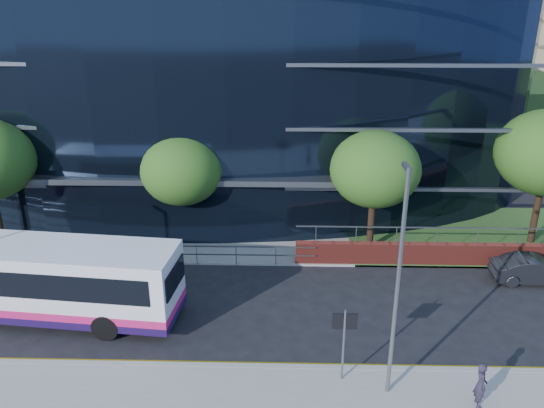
{
  "coord_description": "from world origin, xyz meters",
  "views": [
    {
      "loc": [
        2.45,
        -16.83,
        12.71
      ],
      "look_at": [
        1.78,
        8.0,
        2.98
      ],
      "focal_mm": 35.0,
      "sensor_mm": 36.0,
      "label": 1
    }
  ],
  "objects_px": {
    "tree_far_b": "(182,171)",
    "streetlight_east": "(398,280)",
    "city_bus": "(37,279)",
    "tree_far_c": "(375,169)",
    "tree_dist_e": "(492,81)",
    "pedestrian": "(481,385)",
    "parked_car": "(535,270)",
    "street_sign": "(344,330)"
  },
  "relations": [
    {
      "from": "streetlight_east",
      "to": "city_bus",
      "type": "relative_size",
      "value": 0.64
    },
    {
      "from": "tree_far_c",
      "to": "tree_dist_e",
      "type": "relative_size",
      "value": 1.0
    },
    {
      "from": "tree_far_b",
      "to": "parked_car",
      "type": "relative_size",
      "value": 1.53
    },
    {
      "from": "tree_dist_e",
      "to": "street_sign",
      "type": "bearing_deg",
      "value": -115.12
    },
    {
      "from": "tree_far_b",
      "to": "streetlight_east",
      "type": "height_order",
      "value": "streetlight_east"
    },
    {
      "from": "city_bus",
      "to": "parked_car",
      "type": "xyz_separation_m",
      "value": [
        22.18,
        3.46,
        -1.1
      ]
    },
    {
      "from": "street_sign",
      "to": "tree_far_c",
      "type": "relative_size",
      "value": 0.43
    },
    {
      "from": "streetlight_east",
      "to": "tree_far_c",
      "type": "bearing_deg",
      "value": 84.89
    },
    {
      "from": "street_sign",
      "to": "streetlight_east",
      "type": "distance_m",
      "value": 2.8
    },
    {
      "from": "street_sign",
      "to": "parked_car",
      "type": "height_order",
      "value": "street_sign"
    },
    {
      "from": "tree_far_b",
      "to": "tree_far_c",
      "type": "bearing_deg",
      "value": -2.86
    },
    {
      "from": "tree_far_b",
      "to": "city_bus",
      "type": "relative_size",
      "value": 0.49
    },
    {
      "from": "street_sign",
      "to": "city_bus",
      "type": "bearing_deg",
      "value": 162.71
    },
    {
      "from": "tree_far_b",
      "to": "tree_dist_e",
      "type": "height_order",
      "value": "tree_dist_e"
    },
    {
      "from": "tree_far_c",
      "to": "tree_far_b",
      "type": "bearing_deg",
      "value": 177.14
    },
    {
      "from": "tree_far_c",
      "to": "parked_car",
      "type": "distance_m",
      "value": 8.9
    },
    {
      "from": "street_sign",
      "to": "city_bus",
      "type": "distance_m",
      "value": 12.97
    },
    {
      "from": "street_sign",
      "to": "tree_far_b",
      "type": "distance_m",
      "value": 13.54
    },
    {
      "from": "parked_car",
      "to": "tree_far_c",
      "type": "bearing_deg",
      "value": 67.0
    },
    {
      "from": "tree_dist_e",
      "to": "city_bus",
      "type": "height_order",
      "value": "tree_dist_e"
    },
    {
      "from": "city_bus",
      "to": "pedestrian",
      "type": "height_order",
      "value": "city_bus"
    },
    {
      "from": "streetlight_east",
      "to": "tree_far_b",
      "type": "bearing_deg",
      "value": 127.63
    },
    {
      "from": "street_sign",
      "to": "streetlight_east",
      "type": "bearing_deg",
      "value": -21.36
    },
    {
      "from": "streetlight_east",
      "to": "pedestrian",
      "type": "relative_size",
      "value": 4.89
    },
    {
      "from": "street_sign",
      "to": "streetlight_east",
      "type": "height_order",
      "value": "streetlight_east"
    },
    {
      "from": "tree_far_c",
      "to": "tree_dist_e",
      "type": "bearing_deg",
      "value": 61.26
    },
    {
      "from": "tree_dist_e",
      "to": "parked_car",
      "type": "height_order",
      "value": "tree_dist_e"
    },
    {
      "from": "tree_far_b",
      "to": "city_bus",
      "type": "height_order",
      "value": "tree_far_b"
    },
    {
      "from": "pedestrian",
      "to": "tree_dist_e",
      "type": "bearing_deg",
      "value": -16.05
    },
    {
      "from": "tree_dist_e",
      "to": "pedestrian",
      "type": "height_order",
      "value": "tree_dist_e"
    },
    {
      "from": "city_bus",
      "to": "parked_car",
      "type": "height_order",
      "value": "city_bus"
    },
    {
      "from": "city_bus",
      "to": "tree_far_c",
      "type": "bearing_deg",
      "value": 30.02
    },
    {
      "from": "streetlight_east",
      "to": "city_bus",
      "type": "height_order",
      "value": "streetlight_east"
    },
    {
      "from": "tree_far_b",
      "to": "streetlight_east",
      "type": "bearing_deg",
      "value": -52.37
    },
    {
      "from": "tree_far_c",
      "to": "streetlight_east",
      "type": "distance_m",
      "value": 11.22
    },
    {
      "from": "pedestrian",
      "to": "tree_far_c",
      "type": "bearing_deg",
      "value": 12.38
    },
    {
      "from": "parked_car",
      "to": "tree_dist_e",
      "type": "bearing_deg",
      "value": -14.68
    },
    {
      "from": "tree_far_b",
      "to": "city_bus",
      "type": "distance_m",
      "value": 9.06
    },
    {
      "from": "tree_far_b",
      "to": "tree_dist_e",
      "type": "xyz_separation_m",
      "value": [
        27.0,
        30.5,
        0.33
      ]
    },
    {
      "from": "streetlight_east",
      "to": "city_bus",
      "type": "xyz_separation_m",
      "value": [
        -13.87,
        4.44,
        -2.69
      ]
    },
    {
      "from": "streetlight_east",
      "to": "parked_car",
      "type": "bearing_deg",
      "value": 43.56
    },
    {
      "from": "tree_far_b",
      "to": "street_sign",
      "type": "bearing_deg",
      "value": -55.92
    }
  ]
}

